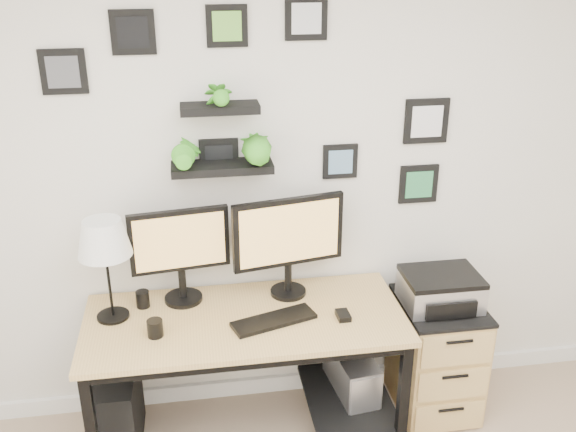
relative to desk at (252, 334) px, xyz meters
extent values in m
plane|color=silver|center=(0.20, 0.33, 0.67)|extent=(4.00, 0.00, 4.00)
cube|color=white|center=(0.20, 0.32, -0.58)|extent=(4.00, 0.03, 0.10)
cube|color=tan|center=(-0.04, -0.04, 0.11)|extent=(1.60, 0.70, 0.03)
cube|color=black|center=(-0.04, -0.04, 0.07)|extent=(1.54, 0.64, 0.05)
cube|color=black|center=(-0.04, 0.29, -0.17)|extent=(1.44, 0.02, 0.41)
cube|color=black|center=(0.51, -0.04, -0.45)|extent=(0.45, 0.63, 0.03)
cube|color=black|center=(-0.79, 0.26, -0.27)|extent=(0.05, 0.05, 0.72)
cube|color=black|center=(0.71, -0.34, -0.27)|extent=(0.05, 0.05, 0.72)
cube|color=black|center=(0.71, 0.26, -0.27)|extent=(0.05, 0.05, 0.72)
cylinder|color=black|center=(-0.34, 0.18, 0.13)|extent=(0.22, 0.22, 0.02)
cylinder|color=black|center=(-0.34, 0.18, 0.22)|extent=(0.04, 0.04, 0.17)
cube|color=black|center=(-0.34, 0.18, 0.47)|extent=(0.50, 0.10, 0.33)
cube|color=tan|center=(-0.33, 0.16, 0.47)|extent=(0.45, 0.06, 0.28)
cylinder|color=black|center=(0.21, 0.16, 0.13)|extent=(0.22, 0.22, 0.02)
cylinder|color=black|center=(0.21, 0.16, 0.22)|extent=(0.04, 0.04, 0.17)
cube|color=black|center=(0.22, 0.16, 0.49)|extent=(0.58, 0.14, 0.37)
cube|color=tan|center=(0.22, 0.14, 0.49)|extent=(0.52, 0.10, 0.32)
cube|color=black|center=(0.10, -0.10, 0.13)|extent=(0.44, 0.25, 0.02)
cube|color=black|center=(0.45, -0.12, 0.14)|extent=(0.06, 0.10, 0.03)
cylinder|color=black|center=(-0.69, 0.07, 0.13)|extent=(0.16, 0.16, 0.01)
cylinder|color=black|center=(-0.69, 0.07, 0.37)|extent=(0.01, 0.01, 0.48)
cone|color=white|center=(-0.69, 0.07, 0.56)|extent=(0.26, 0.26, 0.18)
cylinder|color=black|center=(-0.47, -0.13, 0.17)|extent=(0.08, 0.08, 0.09)
cylinder|color=black|center=(-0.54, 0.15, 0.17)|extent=(0.07, 0.07, 0.09)
cube|color=black|center=(-0.71, 0.01, -0.40)|extent=(0.21, 0.46, 0.46)
cube|color=gray|center=(0.55, 0.03, -0.42)|extent=(0.24, 0.44, 0.42)
cube|color=silver|center=(0.57, -0.18, -0.42)|extent=(0.17, 0.03, 0.39)
cube|color=tan|center=(1.04, 0.06, -0.30)|extent=(0.42, 0.50, 0.65)
cube|color=black|center=(1.04, 0.06, 0.03)|extent=(0.43, 0.51, 0.02)
cube|color=tan|center=(1.04, -0.19, -0.52)|extent=(0.39, 0.02, 0.18)
cylinder|color=black|center=(1.04, -0.21, -0.46)|extent=(0.14, 0.02, 0.02)
cube|color=tan|center=(1.04, -0.19, -0.30)|extent=(0.39, 0.02, 0.18)
cylinder|color=black|center=(1.04, -0.21, -0.24)|extent=(0.14, 0.02, 0.02)
cube|color=tan|center=(1.04, -0.19, -0.08)|extent=(0.39, 0.02, 0.18)
cylinder|color=black|center=(1.04, -0.21, -0.02)|extent=(0.14, 0.02, 0.02)
cube|color=silver|center=(1.03, 0.06, 0.12)|extent=(0.40, 0.31, 0.15)
cube|color=black|center=(1.03, 0.06, 0.21)|extent=(0.40, 0.31, 0.03)
cube|color=black|center=(1.03, -0.11, 0.10)|extent=(0.27, 0.02, 0.09)
cube|color=black|center=(-0.10, 0.24, 0.82)|extent=(0.50, 0.18, 0.04)
cube|color=black|center=(-0.10, 0.23, 1.12)|extent=(0.38, 0.15, 0.04)
imported|color=green|center=(-0.27, 0.24, 0.98)|extent=(0.15, 0.12, 0.27)
imported|color=green|center=(0.07, 0.24, 0.98)|extent=(0.15, 0.15, 0.27)
imported|color=green|center=(-0.10, 0.23, 1.27)|extent=(0.13, 0.09, 0.25)
cube|color=black|center=(-0.81, 0.32, 1.30)|extent=(0.21, 0.02, 0.21)
cube|color=#47494E|center=(-0.81, 0.31, 1.30)|extent=(0.15, 0.00, 0.15)
cube|color=black|center=(0.97, 0.32, 0.99)|extent=(0.24, 0.02, 0.24)
cube|color=silver|center=(0.97, 0.31, 0.99)|extent=(0.16, 0.00, 0.16)
cube|color=black|center=(-0.05, 0.32, 1.49)|extent=(0.19, 0.02, 0.19)
cube|color=#65B13B|center=(-0.05, 0.31, 1.49)|extent=(0.14, 0.00, 0.14)
cube|color=black|center=(-0.48, 0.32, 1.47)|extent=(0.20, 0.02, 0.20)
cube|color=black|center=(-0.48, 0.31, 1.47)|extent=(0.14, 0.00, 0.14)
cube|color=black|center=(0.33, 0.32, 1.52)|extent=(0.20, 0.02, 0.20)
cube|color=silver|center=(0.33, 0.31, 1.52)|extent=(0.14, 0.00, 0.14)
cube|color=black|center=(0.96, 0.32, 0.64)|extent=(0.21, 0.02, 0.21)
cube|color=#308650|center=(0.96, 0.31, 0.64)|extent=(0.15, 0.00, 0.15)
cube|color=black|center=(0.52, 0.32, 0.80)|extent=(0.18, 0.02, 0.18)
cube|color=#6088A9|center=(0.52, 0.31, 0.80)|extent=(0.13, 0.00, 0.13)
cube|color=black|center=(-0.11, 0.32, 0.85)|extent=(0.20, 0.02, 0.20)
cube|color=black|center=(-0.11, 0.31, 0.85)|extent=(0.14, 0.00, 0.14)
camera|label=1|loc=(-0.26, -2.78, 1.85)|focal=40.00mm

